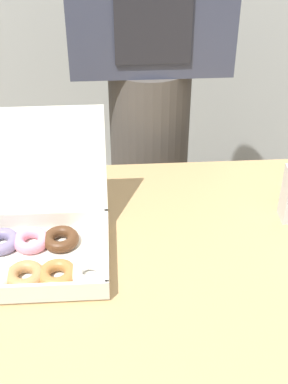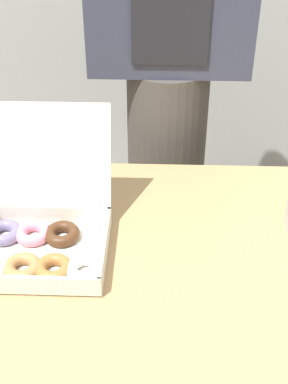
% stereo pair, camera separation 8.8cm
% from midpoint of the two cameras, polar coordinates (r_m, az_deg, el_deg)
% --- Properties ---
extents(table, '(1.17, 0.76, 0.72)m').
position_cam_midpoint_polar(table, '(1.44, 0.85, -17.68)').
color(table, tan).
rests_on(table, ground_plane).
extents(donut_box, '(0.31, 0.32, 0.27)m').
position_cam_midpoint_polar(donut_box, '(1.17, -13.16, -5.26)').
color(donut_box, white).
rests_on(donut_box, table).
extents(person_customer, '(0.45, 0.25, 1.74)m').
position_cam_midpoint_polar(person_customer, '(1.58, -1.02, 14.23)').
color(person_customer, '#4C4742').
rests_on(person_customer, ground_plane).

